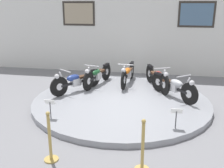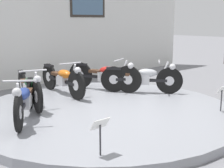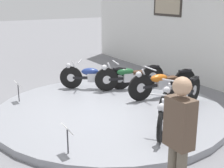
# 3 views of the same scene
# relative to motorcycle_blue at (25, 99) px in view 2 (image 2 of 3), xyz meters

# --- Properties ---
(ground_plane) EXTENTS (60.00, 60.00, 0.00)m
(ground_plane) POSITION_rel_motorcycle_blue_xyz_m (1.55, -0.38, -0.53)
(ground_plane) COLOR slate
(display_platform) EXTENTS (5.28, 5.28, 0.15)m
(display_platform) POSITION_rel_motorcycle_blue_xyz_m (1.55, -0.38, -0.45)
(display_platform) COLOR gray
(display_platform) RESTS_ON ground_plane
(back_wall) EXTENTS (14.00, 0.22, 4.53)m
(back_wall) POSITION_rel_motorcycle_blue_xyz_m (1.55, 3.36, 1.74)
(back_wall) COLOR silver
(back_wall) RESTS_ON ground_plane
(motorcycle_blue) EXTENTS (1.18, 1.65, 0.79)m
(motorcycle_blue) POSITION_rel_motorcycle_blue_xyz_m (0.00, 0.00, 0.00)
(motorcycle_blue) COLOR black
(motorcycle_blue) RESTS_ON display_platform
(motorcycle_green) EXTENTS (0.64, 1.95, 0.80)m
(motorcycle_green) POSITION_rel_motorcycle_blue_xyz_m (0.52, 0.82, 0.01)
(motorcycle_green) COLOR black
(motorcycle_green) RESTS_ON display_platform
(motorcycle_orange) EXTENTS (0.54, 2.02, 0.81)m
(motorcycle_orange) POSITION_rel_motorcycle_blue_xyz_m (1.54, 1.15, 0.02)
(motorcycle_orange) COLOR black
(motorcycle_orange) RESTS_ON display_platform
(motorcycle_red) EXTENTS (0.83, 1.89, 0.81)m
(motorcycle_red) POSITION_rel_motorcycle_blue_xyz_m (2.58, 0.82, 0.02)
(motorcycle_red) COLOR black
(motorcycle_red) RESTS_ON display_platform
(motorcycle_silver) EXTENTS (1.33, 1.55, 0.80)m
(motorcycle_silver) POSITION_rel_motorcycle_blue_xyz_m (3.10, 0.00, 0.01)
(motorcycle_silver) COLOR black
(motorcycle_silver) RESTS_ON display_platform
(info_placard_front_left) EXTENTS (0.26, 0.11, 0.51)m
(info_placard_front_left) POSITION_rel_motorcycle_blue_xyz_m (0.02, -2.08, -0.01)
(info_placard_front_left) COLOR #333338
(info_placard_front_left) RESTS_ON display_platform
(info_placard_front_centre) EXTENTS (0.26, 0.11, 0.51)m
(info_placard_front_centre) POSITION_rel_motorcycle_blue_xyz_m (3.08, -2.08, -0.01)
(info_placard_front_centre) COLOR #333338
(info_placard_front_centre) RESTS_ON display_platform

